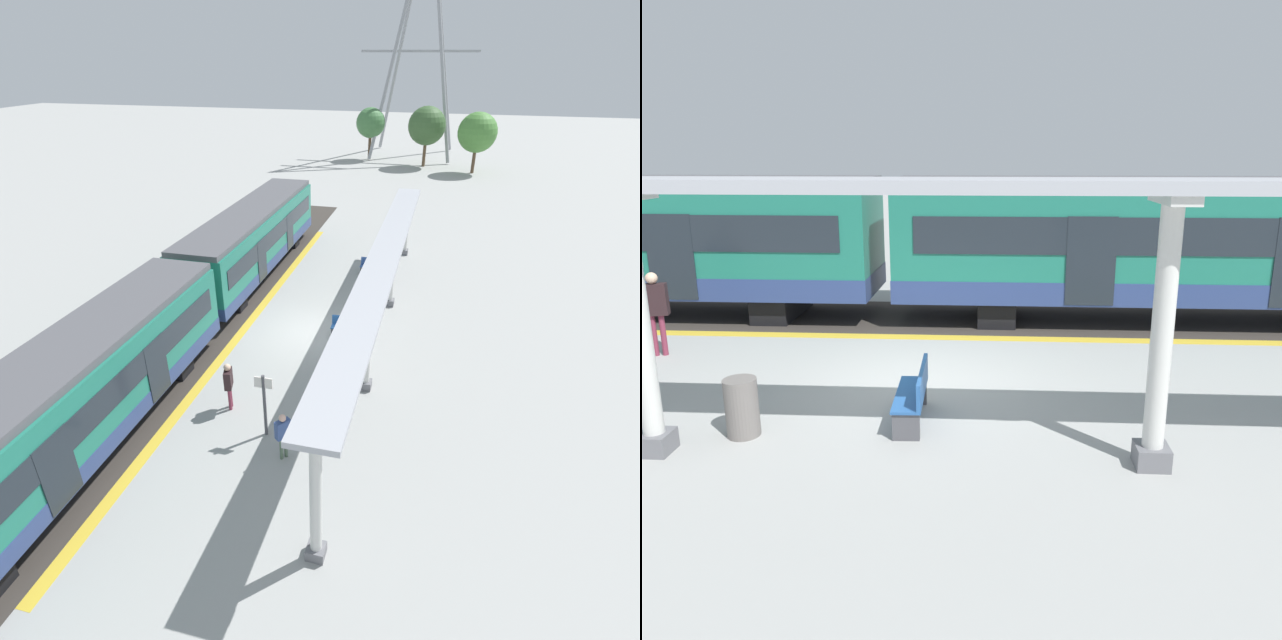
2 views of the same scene
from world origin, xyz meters
TOP-DOWN VIEW (x-y plane):
  - ground_plane at (0.00, 0.00)m, footprint 176.00×176.00m
  - tactile_edge_strip at (-3.01, 0.00)m, footprint 0.38×26.23m
  - trackbed at (-4.80, 0.00)m, footprint 3.20×38.23m
  - train_near_carriage at (-4.79, -8.53)m, footprint 2.65×13.62m
  - train_far_carriage at (-4.79, 5.67)m, footprint 2.65×13.62m
  - canopy_pillar_nearest at (2.75, -10.28)m, footprint 1.10×0.44m
  - canopy_pillar_second at (2.75, -3.38)m, footprint 1.10×0.44m
  - canopy_pillar_third at (2.75, 3.40)m, footprint 1.10×0.44m
  - canopy_pillar_fourth at (2.75, 10.31)m, footprint 1.10×0.44m
  - canopy_beam at (2.75, 0.01)m, footprint 1.20×21.39m
  - bench_near_end at (1.49, 0.08)m, footprint 1.52×0.50m
  - bench_mid_platform at (1.50, 6.92)m, footprint 1.50×0.45m
  - trash_bin at (2.14, -2.38)m, footprint 0.48×0.48m
  - platform_info_sign at (0.18, -6.53)m, footprint 0.56×0.10m
  - passenger_waiting_near_edge at (-1.41, -5.58)m, footprint 0.35×0.54m
  - passenger_by_the_benches at (1.02, -7.37)m, footprint 0.44×0.48m
  - electricity_pylon at (0.35, 42.32)m, footprint 12.33×8.80m
  - tree_left_background at (6.96, 34.33)m, footprint 3.68×3.68m
  - tree_right_background at (2.10, 36.43)m, footprint 3.73×3.73m
  - tree_centre_background at (-3.97, 38.97)m, footprint 3.11×3.11m

SIDE VIEW (x-z plane):
  - ground_plane at x=0.00m, z-range 0.00..0.00m
  - trackbed at x=-4.80m, z-range 0.00..0.01m
  - tactile_edge_strip at x=-3.01m, z-range 0.00..0.01m
  - trash_bin at x=2.14m, z-range 0.00..0.88m
  - bench_near_end at x=1.49m, z-range 0.01..0.87m
  - bench_mid_platform at x=1.50m, z-range 0.01..0.87m
  - passenger_by_the_benches at x=1.02m, z-range 0.20..1.77m
  - passenger_waiting_near_edge at x=-1.41m, z-range 0.22..1.95m
  - platform_info_sign at x=0.18m, z-range 0.23..2.43m
  - canopy_pillar_nearest at x=2.75m, z-range 0.03..3.60m
  - canopy_pillar_second at x=2.75m, z-range 0.03..3.60m
  - canopy_pillar_third at x=2.75m, z-range 0.03..3.60m
  - canopy_pillar_fourth at x=2.75m, z-range 0.03..3.60m
  - train_near_carriage at x=-4.79m, z-range 0.09..3.57m
  - train_far_carriage at x=-4.79m, z-range 0.09..3.57m
  - canopy_beam at x=2.75m, z-range 3.57..3.73m
  - tree_left_background at x=6.96m, z-range 0.95..6.54m
  - tree_centre_background at x=-3.97m, z-range 1.09..6.41m
  - tree_right_background at x=2.10m, z-range 1.03..6.85m
  - electricity_pylon at x=0.35m, z-range 0.19..23.45m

